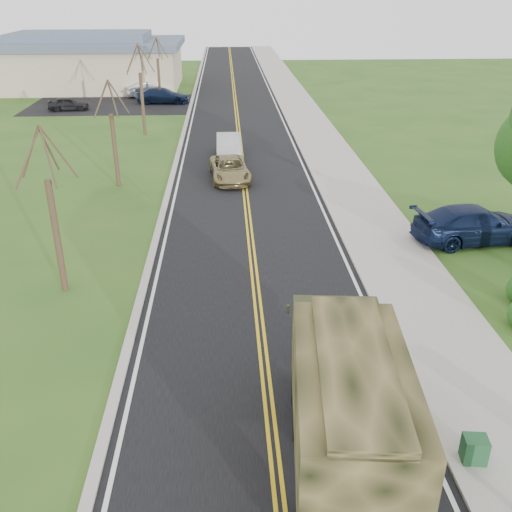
{
  "coord_description": "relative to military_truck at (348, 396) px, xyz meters",
  "views": [
    {
      "loc": [
        -0.98,
        -8.71,
        10.13
      ],
      "look_at": [
        -0.05,
        8.73,
        1.8
      ],
      "focal_mm": 40.0,
      "sensor_mm": 36.0,
      "label": 1
    }
  ],
  "objects": [
    {
      "name": "bare_tree_a",
      "position": [
        -8.58,
        8.8,
        0.71
      ],
      "size": [
        1.93,
        2.26,
        6.08
      ],
      "color": "#38281C",
      "rests_on": "ground"
    },
    {
      "name": "pickup_navy",
      "position": [
        8.11,
        12.31,
        -1.13
      ],
      "size": [
        5.68,
        2.93,
        1.58
      ],
      "primitive_type": "imported",
      "rotation": [
        0.0,
        0.0,
        1.71
      ],
      "color": "#0E1835",
      "rests_on": "ground"
    },
    {
      "name": "bare_tree_b",
      "position": [
        -8.58,
        20.8,
        0.56
      ],
      "size": [
        1.83,
        2.14,
        5.73
      ],
      "color": "#38281C",
      "rests_on": "ground"
    },
    {
      "name": "utility_box_far",
      "position": [
        3.02,
        -0.24,
        -1.49
      ],
      "size": [
        0.6,
        0.51,
        0.65
      ],
      "primitive_type": "cube",
      "rotation": [
        0.0,
        0.0,
        -0.12
      ],
      "color": "#1C4F2A",
      "rests_on": "sidewalk_right"
    },
    {
      "name": "road",
      "position": [
        -1.58,
        38.8,
        -1.91
      ],
      "size": [
        8.0,
        120.0,
        0.01
      ],
      "primitive_type": "cube",
      "color": "black",
      "rests_on": "ground"
    },
    {
      "name": "sidewalk_right",
      "position": [
        4.32,
        38.8,
        -1.86
      ],
      "size": [
        3.2,
        120.0,
        0.1
      ],
      "primitive_type": "cube",
      "color": "#9E998E",
      "rests_on": "ground"
    },
    {
      "name": "curb_left",
      "position": [
        -5.73,
        38.8,
        -1.86
      ],
      "size": [
        0.3,
        120.0,
        0.1
      ],
      "primitive_type": "cube",
      "color": "#9E998E",
      "rests_on": "ground"
    },
    {
      "name": "bare_tree_c",
      "position": [
        -8.58,
        32.8,
        0.86
      ],
      "size": [
        2.04,
        2.39,
        6.42
      ],
      "color": "#38281C",
      "rests_on": "ground"
    },
    {
      "name": "lot_car_navy",
      "position": [
        -8.39,
        45.27,
        -1.21
      ],
      "size": [
        4.92,
        2.14,
        1.41
      ],
      "primitive_type": "imported",
      "rotation": [
        0.0,
        0.0,
        1.53
      ],
      "color": "#0E1A36",
      "rests_on": "ground"
    },
    {
      "name": "military_truck",
      "position": [
        0.0,
        0.0,
        0.0
      ],
      "size": [
        2.92,
        6.88,
        3.34
      ],
      "rotation": [
        0.0,
        0.0,
        -0.09
      ],
      "color": "black",
      "rests_on": "ground"
    },
    {
      "name": "lot_car_silver",
      "position": [
        -10.01,
        48.8,
        -1.17
      ],
      "size": [
        4.77,
        2.81,
        1.49
      ],
      "primitive_type": "imported",
      "rotation": [
        0.0,
        0.0,
        1.86
      ],
      "color": "silver",
      "rests_on": "ground"
    },
    {
      "name": "lot_car_dark",
      "position": [
        -16.44,
        42.23,
        -1.32
      ],
      "size": [
        3.64,
        1.79,
        1.19
      ],
      "primitive_type": "imported",
      "rotation": [
        0.0,
        0.0,
        1.68
      ],
      "color": "black",
      "rests_on": "ground"
    },
    {
      "name": "commercial_building",
      "position": [
        -17.56,
        54.77,
        0.77
      ],
      "size": [
        25.5,
        21.5,
        5.65
      ],
      "color": "tan",
      "rests_on": "ground"
    },
    {
      "name": "bare_tree_d",
      "position": [
        -8.58,
        44.8,
        0.64
      ],
      "size": [
        1.88,
        2.2,
        5.91
      ],
      "color": "#38281C",
      "rests_on": "ground"
    },
    {
      "name": "sedan_silver",
      "position": [
        -2.38,
        26.24,
        -1.18
      ],
      "size": [
        1.59,
        4.46,
        1.47
      ],
      "primitive_type": "imported",
      "rotation": [
        0.0,
        0.0,
        0.01
      ],
      "color": "#B0B0B5",
      "rests_on": "ground"
    },
    {
      "name": "curb_right",
      "position": [
        2.57,
        38.8,
        -1.85
      ],
      "size": [
        0.3,
        120.0,
        0.12
      ],
      "primitive_type": "cube",
      "color": "#9E998E",
      "rests_on": "ground"
    },
    {
      "name": "suv_champagne",
      "position": [
        -2.38,
        21.57,
        -1.29
      ],
      "size": [
        2.49,
        4.69,
        1.26
      ],
      "primitive_type": "imported",
      "rotation": [
        0.0,
        0.0,
        0.09
      ],
      "color": "olive",
      "rests_on": "ground"
    },
    {
      "name": "ground",
      "position": [
        -1.58,
        -1.2,
        -1.91
      ],
      "size": [
        160.0,
        160.0,
        0.0
      ],
      "primitive_type": "plane",
      "color": "#29501A",
      "rests_on": "ground"
    }
  ]
}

